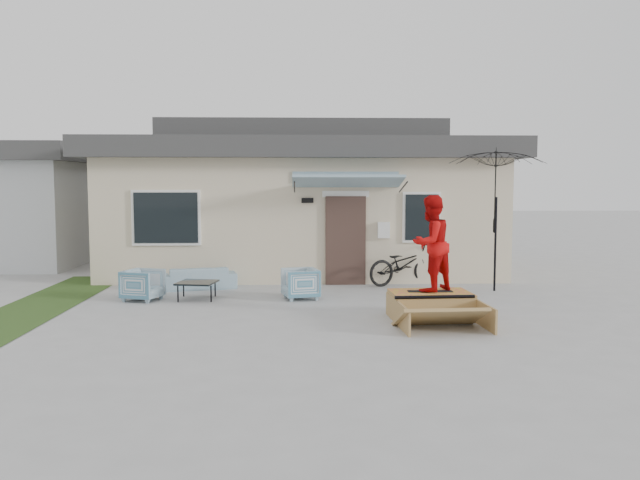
{
  "coord_description": "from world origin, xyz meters",
  "views": [
    {
      "loc": [
        -0.15,
        -10.87,
        2.41
      ],
      "look_at": [
        0.3,
        1.8,
        1.3
      ],
      "focal_mm": 36.67,
      "sensor_mm": 36.0,
      "label": 1
    }
  ],
  "objects_px": {
    "bicycle": "(403,260)",
    "coffee_table": "(197,290)",
    "patio_umbrella": "(496,213)",
    "loveseat": "(198,274)",
    "skater": "(431,242)",
    "armchair_right": "(300,282)",
    "armchair_left": "(143,283)",
    "skateboard": "(430,291)",
    "skate_ramp": "(431,305)"
  },
  "relations": [
    {
      "from": "coffee_table",
      "to": "skater",
      "type": "xyz_separation_m",
      "value": [
        4.46,
        -2.02,
        1.19
      ]
    },
    {
      "from": "patio_umbrella",
      "to": "armchair_right",
      "type": "bearing_deg",
      "value": -168.71
    },
    {
      "from": "coffee_table",
      "to": "skater",
      "type": "relative_size",
      "value": 0.44
    },
    {
      "from": "loveseat",
      "to": "patio_umbrella",
      "type": "bearing_deg",
      "value": 160.77
    },
    {
      "from": "coffee_table",
      "to": "skateboard",
      "type": "bearing_deg",
      "value": -24.42
    },
    {
      "from": "armchair_right",
      "to": "patio_umbrella",
      "type": "distance_m",
      "value": 4.65
    },
    {
      "from": "patio_umbrella",
      "to": "armchair_left",
      "type": "bearing_deg",
      "value": -173.06
    },
    {
      "from": "loveseat",
      "to": "skate_ramp",
      "type": "relative_size",
      "value": 0.92
    },
    {
      "from": "coffee_table",
      "to": "armchair_right",
      "type": "bearing_deg",
      "value": -1.33
    },
    {
      "from": "loveseat",
      "to": "skater",
      "type": "xyz_separation_m",
      "value": [
        4.64,
        -3.41,
        1.04
      ]
    },
    {
      "from": "armchair_right",
      "to": "skate_ramp",
      "type": "distance_m",
      "value": 3.07
    },
    {
      "from": "armchair_left",
      "to": "skate_ramp",
      "type": "distance_m",
      "value": 5.88
    },
    {
      "from": "bicycle",
      "to": "patio_umbrella",
      "type": "relative_size",
      "value": 0.76
    },
    {
      "from": "loveseat",
      "to": "skater",
      "type": "relative_size",
      "value": 1.0
    },
    {
      "from": "skater",
      "to": "armchair_right",
      "type": "bearing_deg",
      "value": -78.14
    },
    {
      "from": "coffee_table",
      "to": "skateboard",
      "type": "height_order",
      "value": "skateboard"
    },
    {
      "from": "loveseat",
      "to": "skater",
      "type": "height_order",
      "value": "skater"
    },
    {
      "from": "bicycle",
      "to": "skater",
      "type": "distance_m",
      "value": 3.87
    },
    {
      "from": "armchair_left",
      "to": "armchair_right",
      "type": "distance_m",
      "value": 3.23
    },
    {
      "from": "skate_ramp",
      "to": "skater",
      "type": "relative_size",
      "value": 1.09
    },
    {
      "from": "loveseat",
      "to": "armchair_right",
      "type": "distance_m",
      "value": 2.73
    },
    {
      "from": "armchair_left",
      "to": "coffee_table",
      "type": "bearing_deg",
      "value": -66.51
    },
    {
      "from": "skater",
      "to": "coffee_table",
      "type": "bearing_deg",
      "value": -62.07
    },
    {
      "from": "coffee_table",
      "to": "skateboard",
      "type": "xyz_separation_m",
      "value": [
        4.46,
        -2.02,
        0.31
      ]
    },
    {
      "from": "skate_ramp",
      "to": "armchair_left",
      "type": "bearing_deg",
      "value": 157.35
    },
    {
      "from": "patio_umbrella",
      "to": "skater",
      "type": "bearing_deg",
      "value": -125.64
    },
    {
      "from": "armchair_left",
      "to": "patio_umbrella",
      "type": "relative_size",
      "value": 0.29
    },
    {
      "from": "bicycle",
      "to": "skate_ramp",
      "type": "bearing_deg",
      "value": 153.71
    },
    {
      "from": "patio_umbrella",
      "to": "loveseat",
      "type": "bearing_deg",
      "value": 175.15
    },
    {
      "from": "bicycle",
      "to": "patio_umbrella",
      "type": "height_order",
      "value": "patio_umbrella"
    },
    {
      "from": "armchair_right",
      "to": "coffee_table",
      "type": "height_order",
      "value": "armchair_right"
    },
    {
      "from": "patio_umbrella",
      "to": "skater",
      "type": "xyz_separation_m",
      "value": [
        -2.04,
        -2.84,
        -0.38
      ]
    },
    {
      "from": "skate_ramp",
      "to": "skateboard",
      "type": "bearing_deg",
      "value": 90.0
    },
    {
      "from": "bicycle",
      "to": "skateboard",
      "type": "distance_m",
      "value": 3.79
    },
    {
      "from": "armchair_left",
      "to": "skateboard",
      "type": "height_order",
      "value": "armchair_left"
    },
    {
      "from": "bicycle",
      "to": "coffee_table",
      "type": "bearing_deg",
      "value": 86.76
    },
    {
      "from": "skateboard",
      "to": "bicycle",
      "type": "bearing_deg",
      "value": 89.02
    },
    {
      "from": "patio_umbrella",
      "to": "skateboard",
      "type": "distance_m",
      "value": 3.72
    },
    {
      "from": "armchair_right",
      "to": "loveseat",
      "type": "bearing_deg",
      "value": -135.09
    },
    {
      "from": "skate_ramp",
      "to": "skateboard",
      "type": "xyz_separation_m",
      "value": [
        -0.0,
        0.05,
        0.26
      ]
    },
    {
      "from": "loveseat",
      "to": "coffee_table",
      "type": "bearing_deg",
      "value": 83.1
    },
    {
      "from": "bicycle",
      "to": "skater",
      "type": "bearing_deg",
      "value": 153.65
    },
    {
      "from": "loveseat",
      "to": "armchair_left",
      "type": "relative_size",
      "value": 2.39
    },
    {
      "from": "armchair_left",
      "to": "skate_ramp",
      "type": "relative_size",
      "value": 0.38
    },
    {
      "from": "coffee_table",
      "to": "patio_umbrella",
      "type": "height_order",
      "value": "patio_umbrella"
    },
    {
      "from": "loveseat",
      "to": "skater",
      "type": "bearing_deg",
      "value": 129.31
    },
    {
      "from": "loveseat",
      "to": "skate_ramp",
      "type": "distance_m",
      "value": 5.79
    },
    {
      "from": "loveseat",
      "to": "coffee_table",
      "type": "height_order",
      "value": "loveseat"
    },
    {
      "from": "bicycle",
      "to": "skater",
      "type": "xyz_separation_m",
      "value": [
        -0.14,
        -3.79,
        0.77
      ]
    },
    {
      "from": "armchair_right",
      "to": "skateboard",
      "type": "height_order",
      "value": "armchair_right"
    }
  ]
}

